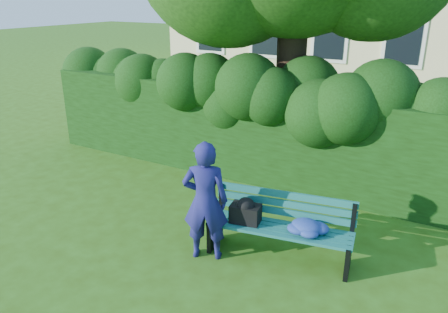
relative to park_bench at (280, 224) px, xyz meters
The scene contains 4 objects.
ground 1.49m from the park_bench, 168.87° to the left, with size 80.00×80.00×0.00m, color #325411.
hedge 2.86m from the park_bench, 119.18° to the left, with size 10.00×1.00×1.80m.
park_bench is the anchor object (origin of this frame).
man_reading 1.07m from the park_bench, 150.59° to the right, with size 0.62×0.40×1.69m, color navy.
Camera 1 is at (3.33, -5.21, 3.46)m, focal length 35.00 mm.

